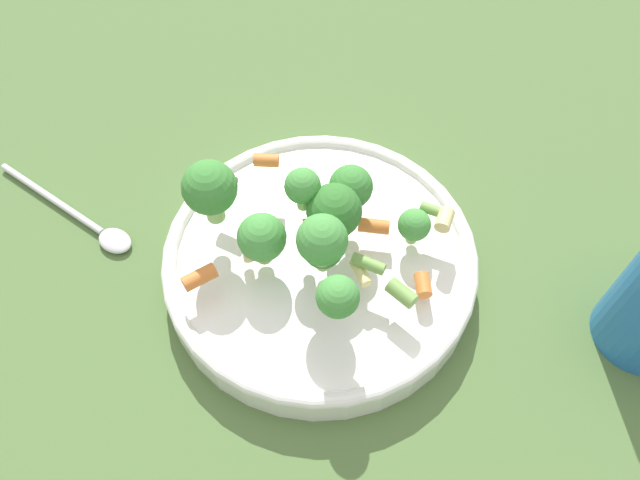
# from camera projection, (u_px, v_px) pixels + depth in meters

# --- Properties ---
(ground_plane) EXTENTS (3.00, 3.00, 0.00)m
(ground_plane) POSITION_uv_depth(u_px,v_px,m) (320.00, 272.00, 0.59)
(ground_plane) COLOR #4C6B38
(bowl) EXTENTS (0.29, 0.29, 0.04)m
(bowl) POSITION_uv_depth(u_px,v_px,m) (320.00, 261.00, 0.58)
(bowl) COLOR white
(bowl) RESTS_ON ground_plane
(pasta_salad) EXTENTS (0.16, 0.22, 0.09)m
(pasta_salad) POSITION_uv_depth(u_px,v_px,m) (305.00, 221.00, 0.52)
(pasta_salad) COLOR #8CB766
(pasta_salad) RESTS_ON bowl
(spoon) EXTENTS (0.05, 0.18, 0.01)m
(spoon) POSITION_uv_depth(u_px,v_px,m) (87.00, 222.00, 0.62)
(spoon) COLOR silver
(spoon) RESTS_ON ground_plane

